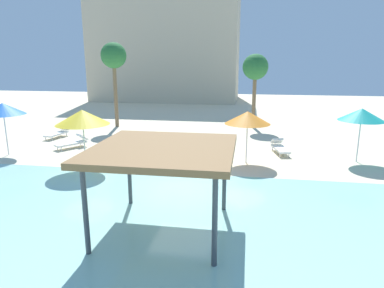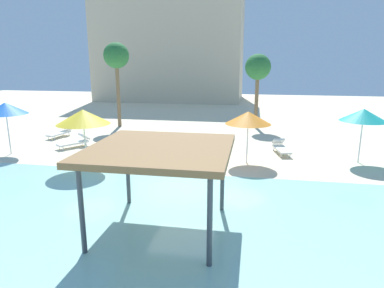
{
  "view_description": "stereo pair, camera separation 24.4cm",
  "coord_description": "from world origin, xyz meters",
  "px_view_note": "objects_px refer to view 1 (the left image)",
  "views": [
    {
      "loc": [
        2.48,
        -12.84,
        4.98
      ],
      "look_at": [
        0.04,
        2.0,
        1.3
      ],
      "focal_mm": 31.92,
      "sensor_mm": 36.0,
      "label": 1
    },
    {
      "loc": [
        2.72,
        -12.8,
        4.98
      ],
      "look_at": [
        0.04,
        2.0,
        1.3
      ],
      "focal_mm": 31.92,
      "sensor_mm": 36.0,
      "label": 2
    }
  ],
  "objects_px": {
    "beach_umbrella_blue_1": "(3,109)",
    "lounge_chair_4": "(74,142)",
    "beach_umbrella_yellow_0": "(82,117)",
    "lounge_chair_0": "(141,155)",
    "palm_tree_0": "(255,68)",
    "lounge_chair_6": "(280,147)",
    "shade_pavilion": "(163,152)",
    "palm_tree_1": "(114,58)",
    "beach_umbrella_teal_2": "(362,115)",
    "lounge_chair_5": "(58,132)",
    "lounge_chair_1": "(204,142)",
    "beach_umbrella_orange_3": "(248,118)"
  },
  "relations": [
    {
      "from": "beach_umbrella_blue_1",
      "to": "lounge_chair_4",
      "type": "height_order",
      "value": "beach_umbrella_blue_1"
    },
    {
      "from": "beach_umbrella_yellow_0",
      "to": "lounge_chair_0",
      "type": "bearing_deg",
      "value": 36.63
    },
    {
      "from": "lounge_chair_4",
      "to": "palm_tree_0",
      "type": "relative_size",
      "value": 0.35
    },
    {
      "from": "beach_umbrella_yellow_0",
      "to": "lounge_chair_6",
      "type": "xyz_separation_m",
      "value": [
        9.26,
        4.49,
        -2.15
      ]
    },
    {
      "from": "beach_umbrella_blue_1",
      "to": "palm_tree_0",
      "type": "xyz_separation_m",
      "value": [
        13.23,
        10.22,
        1.91
      ]
    },
    {
      "from": "shade_pavilion",
      "to": "palm_tree_0",
      "type": "relative_size",
      "value": 0.73
    },
    {
      "from": "lounge_chair_0",
      "to": "palm_tree_1",
      "type": "xyz_separation_m",
      "value": [
        -4.73,
        8.81,
        4.87
      ]
    },
    {
      "from": "beach_umbrella_teal_2",
      "to": "palm_tree_1",
      "type": "height_order",
      "value": "palm_tree_1"
    },
    {
      "from": "lounge_chair_4",
      "to": "lounge_chair_0",
      "type": "bearing_deg",
      "value": 100.45
    },
    {
      "from": "palm_tree_0",
      "to": "lounge_chair_5",
      "type": "bearing_deg",
      "value": -155.75
    },
    {
      "from": "shade_pavilion",
      "to": "lounge_chair_1",
      "type": "distance_m",
      "value": 10.36
    },
    {
      "from": "lounge_chair_0",
      "to": "beach_umbrella_blue_1",
      "type": "bearing_deg",
      "value": -113.5
    },
    {
      "from": "lounge_chair_6",
      "to": "lounge_chair_0",
      "type": "bearing_deg",
      "value": -80.01
    },
    {
      "from": "lounge_chair_4",
      "to": "lounge_chair_5",
      "type": "height_order",
      "value": "same"
    },
    {
      "from": "lounge_chair_1",
      "to": "lounge_chair_0",
      "type": "bearing_deg",
      "value": -18.6
    },
    {
      "from": "lounge_chair_6",
      "to": "palm_tree_0",
      "type": "height_order",
      "value": "palm_tree_0"
    },
    {
      "from": "shade_pavilion",
      "to": "lounge_chair_4",
      "type": "relative_size",
      "value": 2.11
    },
    {
      "from": "beach_umbrella_orange_3",
      "to": "lounge_chair_6",
      "type": "xyz_separation_m",
      "value": [
        1.82,
        2.15,
        -1.94
      ]
    },
    {
      "from": "beach_umbrella_yellow_0",
      "to": "beach_umbrella_orange_3",
      "type": "relative_size",
      "value": 1.09
    },
    {
      "from": "shade_pavilion",
      "to": "beach_umbrella_orange_3",
      "type": "height_order",
      "value": "shade_pavilion"
    },
    {
      "from": "shade_pavilion",
      "to": "beach_umbrella_yellow_0",
      "type": "relative_size",
      "value": 1.43
    },
    {
      "from": "shade_pavilion",
      "to": "beach_umbrella_teal_2",
      "type": "bearing_deg",
      "value": 47.39
    },
    {
      "from": "lounge_chair_0",
      "to": "lounge_chair_6",
      "type": "relative_size",
      "value": 1.0
    },
    {
      "from": "beach_umbrella_blue_1",
      "to": "beach_umbrella_teal_2",
      "type": "bearing_deg",
      "value": 5.18
    },
    {
      "from": "beach_umbrella_orange_3",
      "to": "lounge_chair_5",
      "type": "xyz_separation_m",
      "value": [
        -12.44,
        3.79,
        -1.94
      ]
    },
    {
      "from": "beach_umbrella_teal_2",
      "to": "beach_umbrella_orange_3",
      "type": "distance_m",
      "value": 5.63
    },
    {
      "from": "beach_umbrella_teal_2",
      "to": "lounge_chair_5",
      "type": "height_order",
      "value": "beach_umbrella_teal_2"
    },
    {
      "from": "beach_umbrella_orange_3",
      "to": "beach_umbrella_yellow_0",
      "type": "bearing_deg",
      "value": -162.54
    },
    {
      "from": "lounge_chair_1",
      "to": "palm_tree_1",
      "type": "xyz_separation_m",
      "value": [
        -7.54,
        5.49,
        4.87
      ]
    },
    {
      "from": "lounge_chair_4",
      "to": "beach_umbrella_yellow_0",
      "type": "bearing_deg",
      "value": 69.08
    },
    {
      "from": "beach_umbrella_teal_2",
      "to": "beach_umbrella_orange_3",
      "type": "relative_size",
      "value": 1.05
    },
    {
      "from": "beach_umbrella_teal_2",
      "to": "palm_tree_0",
      "type": "xyz_separation_m",
      "value": [
        -5.1,
        8.56,
        2.02
      ]
    },
    {
      "from": "beach_umbrella_orange_3",
      "to": "lounge_chair_1",
      "type": "distance_m",
      "value": 4.07
    },
    {
      "from": "shade_pavilion",
      "to": "palm_tree_1",
      "type": "distance_m",
      "value": 17.62
    },
    {
      "from": "lounge_chair_0",
      "to": "lounge_chair_5",
      "type": "relative_size",
      "value": 1.01
    },
    {
      "from": "beach_umbrella_blue_1",
      "to": "lounge_chair_4",
      "type": "relative_size",
      "value": 1.48
    },
    {
      "from": "beach_umbrella_yellow_0",
      "to": "lounge_chair_4",
      "type": "relative_size",
      "value": 1.48
    },
    {
      "from": "palm_tree_1",
      "to": "beach_umbrella_yellow_0",
      "type": "bearing_deg",
      "value": -76.32
    },
    {
      "from": "shade_pavilion",
      "to": "palm_tree_1",
      "type": "xyz_separation_m",
      "value": [
        -7.63,
        15.64,
        2.77
      ]
    },
    {
      "from": "shade_pavilion",
      "to": "beach_umbrella_teal_2",
      "type": "distance_m",
      "value": 11.64
    },
    {
      "from": "shade_pavilion",
      "to": "palm_tree_0",
      "type": "height_order",
      "value": "palm_tree_0"
    },
    {
      "from": "lounge_chair_0",
      "to": "lounge_chair_6",
      "type": "height_order",
      "value": "same"
    },
    {
      "from": "lounge_chair_0",
      "to": "lounge_chair_4",
      "type": "xyz_separation_m",
      "value": [
        -4.8,
        2.11,
        0.0
      ]
    },
    {
      "from": "shade_pavilion",
      "to": "lounge_chair_0",
      "type": "bearing_deg",
      "value": 112.96
    },
    {
      "from": "lounge_chair_0",
      "to": "beach_umbrella_teal_2",
      "type": "bearing_deg",
      "value": 76.29
    },
    {
      "from": "beach_umbrella_blue_1",
      "to": "lounge_chair_5",
      "type": "distance_m",
      "value": 4.94
    },
    {
      "from": "beach_umbrella_blue_1",
      "to": "lounge_chair_0",
      "type": "xyz_separation_m",
      "value": [
        7.54,
        -0.08,
        -2.18
      ]
    },
    {
      "from": "beach_umbrella_blue_1",
      "to": "lounge_chair_0",
      "type": "distance_m",
      "value": 7.85
    },
    {
      "from": "beach_umbrella_teal_2",
      "to": "lounge_chair_5",
      "type": "bearing_deg",
      "value": 171.28
    },
    {
      "from": "beach_umbrella_yellow_0",
      "to": "palm_tree_0",
      "type": "distance_m",
      "value": 14.43
    }
  ]
}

